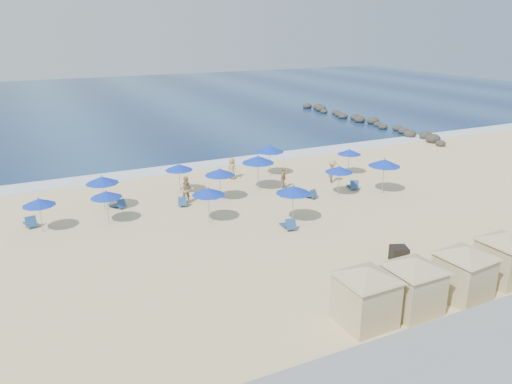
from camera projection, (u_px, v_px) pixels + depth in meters
ground at (300, 229)px, 29.57m from camera, size 160.00×160.00×0.00m
ocean at (115, 103)px, 76.34m from camera, size 160.00×80.00×0.06m
surf_line at (207, 165)px, 42.74m from camera, size 160.00×2.50×0.08m
seawall at (494, 344)px, 17.88m from camera, size 160.00×6.10×1.22m
rock_jetty at (364, 120)px, 60.64m from camera, size 2.56×26.66×0.96m
trash_bin at (399, 254)px, 25.37m from camera, size 1.06×1.06×0.82m
cabana_0 at (366, 288)px, 19.81m from camera, size 4.45×4.45×2.79m
cabana_1 at (414, 278)px, 20.68m from camera, size 4.35×4.35×2.73m
cabana_2 at (465, 265)px, 21.75m from camera, size 4.34×4.34×2.73m
cabana_3 at (505, 250)px, 23.17m from camera, size 4.34×4.34×2.73m
umbrella_0 at (39, 202)px, 28.56m from camera, size 1.87×1.87×2.13m
umbrella_1 at (106, 194)px, 29.78m from camera, size 1.90×1.90×2.16m
umbrella_2 at (102, 180)px, 31.81m from camera, size 2.11×2.11×2.41m
umbrella_3 at (208, 191)px, 29.89m from camera, size 2.03×2.03×2.31m
umbrella_4 at (179, 167)px, 35.13m from camera, size 1.98×1.98×2.25m
umbrella_5 at (220, 172)px, 33.61m from camera, size 2.08×2.08×2.37m
umbrella_6 at (293, 190)px, 29.83m from camera, size 2.16×2.16×2.46m
umbrella_7 at (258, 159)px, 35.66m from camera, size 2.37×2.37×2.69m
umbrella_8 at (339, 169)px, 34.68m from camera, size 1.97×1.97×2.24m
umbrella_9 at (270, 149)px, 39.21m from camera, size 2.23×2.23×2.54m
umbrella_10 at (349, 152)px, 39.65m from camera, size 1.90×1.90×2.16m
umbrella_11 at (384, 163)px, 35.12m from camera, size 2.28×2.28×2.60m
beach_chair_0 at (30, 222)px, 29.84m from camera, size 0.79×1.46×0.76m
beach_chair_1 at (119, 205)px, 32.85m from camera, size 0.99×1.35×0.68m
beach_chair_2 at (183, 202)px, 33.32m from camera, size 0.92×1.41×0.71m
beach_chair_3 at (289, 225)px, 29.51m from camera, size 0.81×1.45×0.75m
beach_chair_4 at (310, 195)px, 34.74m from camera, size 0.92×1.36×0.69m
beach_chair_5 at (353, 185)px, 36.64m from camera, size 1.06×1.50×0.75m
beachgoer_0 at (187, 190)px, 33.49m from camera, size 1.05×0.90×1.88m
beachgoer_1 at (283, 178)px, 36.63m from camera, size 0.91×0.95×1.59m
beachgoer_2 at (332, 172)px, 37.84m from camera, size 1.31×1.08×1.77m
beachgoer_3 at (232, 168)px, 38.86m from camera, size 0.83×0.98×1.70m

